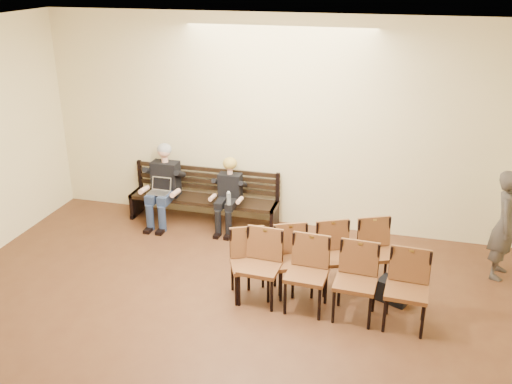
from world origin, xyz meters
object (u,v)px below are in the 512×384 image
at_px(bench, 204,210).
at_px(bag, 394,291).
at_px(seated_man, 164,184).
at_px(laptop, 159,194).
at_px(chair_row_back, 330,280).
at_px(water_bottle, 229,205).
at_px(chair_row_front, 315,260).
at_px(seated_woman, 229,198).
at_px(passerby, 507,217).

bearing_deg(bench, bag, -27.09).
height_order(bench, seated_man, seated_man).
height_order(seated_man, laptop, seated_man).
height_order(seated_man, bag, seated_man).
relative_size(laptop, chair_row_back, 0.14).
height_order(bench, chair_row_back, chair_row_back).
bearing_deg(seated_man, water_bottle, -13.16).
bearing_deg(chair_row_front, laptop, 129.89).
height_order(bench, chair_row_front, chair_row_front).
bearing_deg(seated_woman, bench, 166.43).
bearing_deg(bench, chair_row_front, -37.30).
xyz_separation_m(laptop, water_bottle, (1.27, -0.09, -0.01)).
relative_size(seated_man, bag, 3.40).
bearing_deg(chair_row_back, laptop, 152.45).
relative_size(bag, passerby, 0.22).
relative_size(bench, seated_woman, 2.38).
bearing_deg(seated_man, seated_woman, 0.00).
relative_size(seated_woman, chair_row_back, 0.46).
bearing_deg(passerby, bench, 97.52).
height_order(seated_woman, chair_row_back, seated_woman).
xyz_separation_m(bench, chair_row_front, (2.22, -1.69, 0.24)).
height_order(laptop, chair_row_front, chair_row_front).
distance_m(bench, chair_row_back, 3.33).
xyz_separation_m(seated_woman, passerby, (4.22, -0.48, 0.37)).
bearing_deg(chair_row_front, water_bottle, 117.00).
relative_size(bench, laptop, 7.60).
distance_m(bag, chair_row_back, 1.00).
bearing_deg(laptop, passerby, -12.64).
distance_m(seated_man, chair_row_front, 3.29).
bearing_deg(passerby, bag, 141.87).
xyz_separation_m(bench, seated_man, (-0.66, -0.12, 0.46)).
xyz_separation_m(bench, bag, (3.29, -1.68, -0.08)).
height_order(seated_man, chair_row_back, seated_man).
height_order(laptop, passerby, passerby).
distance_m(passerby, chair_row_back, 2.76).
distance_m(laptop, passerby, 5.41).
bearing_deg(passerby, chair_row_back, 140.29).
relative_size(water_bottle, passerby, 0.13).
distance_m(water_bottle, passerby, 4.14).
relative_size(seated_man, laptop, 4.01).
distance_m(laptop, chair_row_front, 3.20).
height_order(seated_man, seated_woman, seated_man).
bearing_deg(chair_row_back, bench, 141.69).
bearing_deg(laptop, seated_man, 76.98).
distance_m(passerby, chair_row_front, 2.76).
distance_m(laptop, chair_row_back, 3.68).
xyz_separation_m(water_bottle, passerby, (4.12, -0.19, 0.35)).
bearing_deg(chair_row_front, seated_man, 126.57).
distance_m(seated_man, passerby, 5.40).
bearing_deg(water_bottle, passerby, -2.59).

